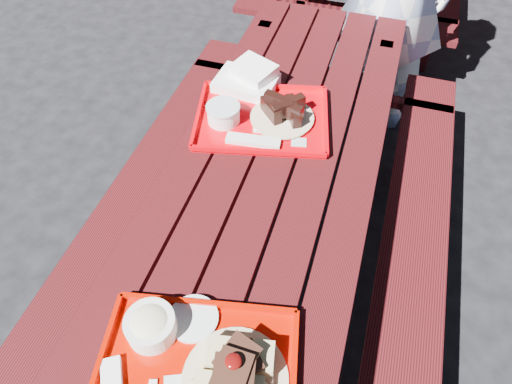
% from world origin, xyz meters
% --- Properties ---
extents(ground, '(60.00, 60.00, 0.00)m').
position_xyz_m(ground, '(0.00, 0.00, 0.00)').
color(ground, black).
rests_on(ground, ground).
extents(picnic_table_near, '(1.41, 2.40, 0.75)m').
position_xyz_m(picnic_table_near, '(-0.00, 0.00, 0.56)').
color(picnic_table_near, '#450D0F').
rests_on(picnic_table_near, ground).
extents(near_tray, '(0.57, 0.49, 0.16)m').
position_xyz_m(near_tray, '(0.01, -0.70, 0.79)').
color(near_tray, '#AF0D00').
rests_on(near_tray, picnic_table_near).
extents(far_tray, '(0.58, 0.50, 0.09)m').
position_xyz_m(far_tray, '(-0.11, 0.25, 0.78)').
color(far_tray, '#D60009').
rests_on(far_tray, picnic_table_near).
extents(white_cloth, '(0.26, 0.23, 0.10)m').
position_xyz_m(white_cloth, '(-0.22, 0.44, 0.79)').
color(white_cloth, white).
rests_on(white_cloth, picnic_table_near).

